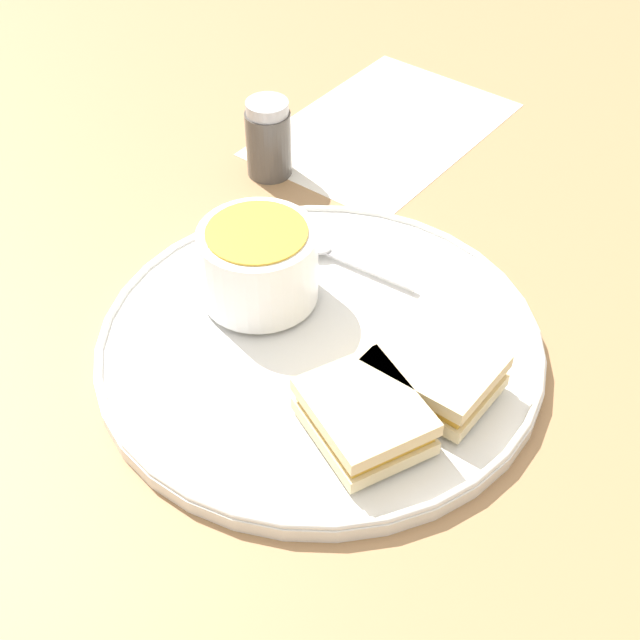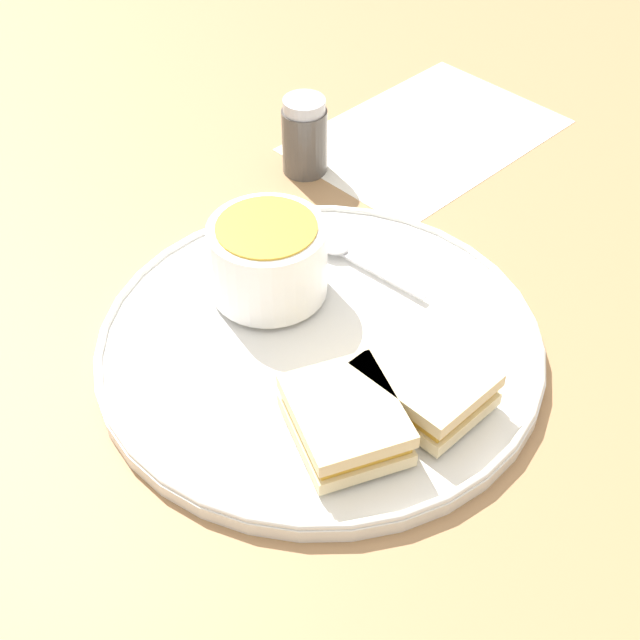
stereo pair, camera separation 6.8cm
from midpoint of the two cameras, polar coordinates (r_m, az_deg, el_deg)
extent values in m
plane|color=#9E754C|center=(0.71, 2.76, -2.15)|extent=(2.40, 2.40, 0.00)
cylinder|color=white|center=(0.70, 2.78, -1.80)|extent=(0.35, 0.35, 0.01)
torus|color=white|center=(0.70, 2.80, -1.36)|extent=(0.35, 0.35, 0.01)
cylinder|color=white|center=(0.73, -0.61, 2.07)|extent=(0.05, 0.05, 0.01)
cylinder|color=white|center=(0.72, -0.62, 3.78)|extent=(0.10, 0.10, 0.06)
cylinder|color=gold|center=(0.70, -0.64, 5.71)|extent=(0.08, 0.08, 0.01)
cube|color=silver|center=(0.75, 6.59, 2.78)|extent=(0.09, 0.03, 0.00)
ellipsoid|color=silver|center=(0.78, 3.26, 4.74)|extent=(0.04, 0.03, 0.01)
cube|color=beige|center=(0.63, 4.75, -7.11)|extent=(0.11, 0.11, 0.01)
cube|color=gold|center=(0.62, 4.81, -6.53)|extent=(0.10, 0.10, 0.01)
cube|color=beige|center=(0.61, 4.86, -5.94)|extent=(0.11, 0.11, 0.01)
cube|color=beige|center=(0.66, 9.65, -4.76)|extent=(0.10, 0.10, 0.01)
cube|color=gold|center=(0.65, 9.75, -4.18)|extent=(0.10, 0.09, 0.01)
cube|color=beige|center=(0.64, 9.85, -3.59)|extent=(0.10, 0.10, 0.01)
cylinder|color=#4C4742|center=(0.89, 1.26, 11.30)|extent=(0.04, 0.04, 0.07)
cylinder|color=#B7B7BC|center=(0.87, 1.30, 13.50)|extent=(0.04, 0.04, 0.01)
cube|color=white|center=(0.97, 8.94, 11.54)|extent=(0.26, 0.32, 0.00)
camera|label=1|loc=(0.03, -87.13, 2.72)|focal=50.00mm
camera|label=2|loc=(0.03, 92.87, -2.72)|focal=50.00mm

